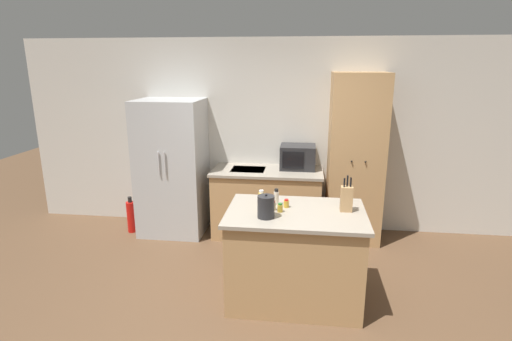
{
  "coord_description": "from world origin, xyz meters",
  "views": [
    {
      "loc": [
        0.35,
        -3.09,
        2.28
      ],
      "look_at": [
        -0.22,
        1.4,
        1.05
      ],
      "focal_mm": 28.0,
      "sensor_mm": 36.0,
      "label": 1
    }
  ],
  "objects_px": {
    "refrigerator": "(172,167)",
    "spice_bottle_amber_oil": "(280,208)",
    "spice_bottle_short_red": "(276,197)",
    "microwave": "(298,157)",
    "spice_bottle_pale_salt": "(261,198)",
    "knife_block": "(346,198)",
    "spice_bottle_orange_cap": "(273,206)",
    "spice_bottle_tall_dark": "(265,204)",
    "kettle": "(266,207)",
    "fire_extinguisher": "(131,216)",
    "pantry_cabinet": "(355,159)",
    "spice_bottle_green_herb": "(286,203)"
  },
  "relations": [
    {
      "from": "knife_block",
      "to": "spice_bottle_orange_cap",
      "type": "xyz_separation_m",
      "value": [
        -0.68,
        -0.06,
        -0.08
      ]
    },
    {
      "from": "refrigerator",
      "to": "spice_bottle_orange_cap",
      "type": "relative_size",
      "value": 19.34
    },
    {
      "from": "kettle",
      "to": "knife_block",
      "type": "bearing_deg",
      "value": 19.29
    },
    {
      "from": "microwave",
      "to": "spice_bottle_amber_oil",
      "type": "relative_size",
      "value": 5.4
    },
    {
      "from": "knife_block",
      "to": "spice_bottle_orange_cap",
      "type": "bearing_deg",
      "value": -174.65
    },
    {
      "from": "spice_bottle_short_red",
      "to": "spice_bottle_pale_salt",
      "type": "xyz_separation_m",
      "value": [
        -0.15,
        -0.01,
        -0.01
      ]
    },
    {
      "from": "knife_block",
      "to": "spice_bottle_short_red",
      "type": "height_order",
      "value": "knife_block"
    },
    {
      "from": "pantry_cabinet",
      "to": "fire_extinguisher",
      "type": "height_order",
      "value": "pantry_cabinet"
    },
    {
      "from": "spice_bottle_orange_cap",
      "to": "fire_extinguisher",
      "type": "bearing_deg",
      "value": 146.97
    },
    {
      "from": "knife_block",
      "to": "microwave",
      "type": "bearing_deg",
      "value": 107.47
    },
    {
      "from": "refrigerator",
      "to": "spice_bottle_amber_oil",
      "type": "relative_size",
      "value": 21.38
    },
    {
      "from": "spice_bottle_short_red",
      "to": "pantry_cabinet",
      "type": "bearing_deg",
      "value": 56.71
    },
    {
      "from": "spice_bottle_tall_dark",
      "to": "spice_bottle_orange_cap",
      "type": "bearing_deg",
      "value": 7.76
    },
    {
      "from": "spice_bottle_amber_oil",
      "to": "kettle",
      "type": "bearing_deg",
      "value": -127.25
    },
    {
      "from": "spice_bottle_tall_dark",
      "to": "kettle",
      "type": "distance_m",
      "value": 0.19
    },
    {
      "from": "refrigerator",
      "to": "spice_bottle_tall_dark",
      "type": "xyz_separation_m",
      "value": [
        1.41,
        -1.49,
        0.08
      ]
    },
    {
      "from": "knife_block",
      "to": "spice_bottle_orange_cap",
      "type": "height_order",
      "value": "knife_block"
    },
    {
      "from": "refrigerator",
      "to": "spice_bottle_pale_salt",
      "type": "relative_size",
      "value": 12.42
    },
    {
      "from": "refrigerator",
      "to": "knife_block",
      "type": "bearing_deg",
      "value": -33.1
    },
    {
      "from": "spice_bottle_amber_oil",
      "to": "spice_bottle_orange_cap",
      "type": "relative_size",
      "value": 0.9
    },
    {
      "from": "knife_block",
      "to": "spice_bottle_amber_oil",
      "type": "relative_size",
      "value": 4.07
    },
    {
      "from": "spice_bottle_tall_dark",
      "to": "kettle",
      "type": "bearing_deg",
      "value": -81.46
    },
    {
      "from": "spice_bottle_amber_oil",
      "to": "spice_bottle_orange_cap",
      "type": "bearing_deg",
      "value": 151.84
    },
    {
      "from": "spice_bottle_amber_oil",
      "to": "spice_bottle_short_red",
      "type": "bearing_deg",
      "value": 104.71
    },
    {
      "from": "microwave",
      "to": "fire_extinguisher",
      "type": "distance_m",
      "value": 2.43
    },
    {
      "from": "microwave",
      "to": "spice_bottle_orange_cap",
      "type": "xyz_separation_m",
      "value": [
        -0.19,
        -1.63,
        -0.1
      ]
    },
    {
      "from": "pantry_cabinet",
      "to": "spice_bottle_green_herb",
      "type": "relative_size",
      "value": 26.7
    },
    {
      "from": "pantry_cabinet",
      "to": "spice_bottle_pale_salt",
      "type": "bearing_deg",
      "value": -127.04
    },
    {
      "from": "refrigerator",
      "to": "spice_bottle_amber_oil",
      "type": "height_order",
      "value": "refrigerator"
    },
    {
      "from": "pantry_cabinet",
      "to": "spice_bottle_short_red",
      "type": "distance_m",
      "value": 1.66
    },
    {
      "from": "spice_bottle_pale_salt",
      "to": "refrigerator",
      "type": "bearing_deg",
      "value": 135.51
    },
    {
      "from": "microwave",
      "to": "spice_bottle_orange_cap",
      "type": "height_order",
      "value": "microwave"
    },
    {
      "from": "pantry_cabinet",
      "to": "refrigerator",
      "type": "bearing_deg",
      "value": -178.58
    },
    {
      "from": "spice_bottle_green_herb",
      "to": "spice_bottle_tall_dark",
      "type": "bearing_deg",
      "value": -151.94
    },
    {
      "from": "refrigerator",
      "to": "spice_bottle_short_red",
      "type": "distance_m",
      "value": 2.01
    },
    {
      "from": "spice_bottle_green_herb",
      "to": "kettle",
      "type": "height_order",
      "value": "kettle"
    },
    {
      "from": "refrigerator",
      "to": "pantry_cabinet",
      "type": "xyz_separation_m",
      "value": [
        2.42,
        0.06,
        0.17
      ]
    },
    {
      "from": "microwave",
      "to": "spice_bottle_short_red",
      "type": "xyz_separation_m",
      "value": [
        -0.17,
        -1.48,
        -0.07
      ]
    },
    {
      "from": "pantry_cabinet",
      "to": "spice_bottle_amber_oil",
      "type": "distance_m",
      "value": 1.8
    },
    {
      "from": "knife_block",
      "to": "spice_bottle_tall_dark",
      "type": "relative_size",
      "value": 2.54
    },
    {
      "from": "refrigerator",
      "to": "spice_bottle_tall_dark",
      "type": "bearing_deg",
      "value": -46.51
    },
    {
      "from": "microwave",
      "to": "spice_bottle_pale_salt",
      "type": "relative_size",
      "value": 3.14
    },
    {
      "from": "microwave",
      "to": "kettle",
      "type": "height_order",
      "value": "microwave"
    },
    {
      "from": "spice_bottle_pale_salt",
      "to": "knife_block",
      "type": "bearing_deg",
      "value": -5.55
    },
    {
      "from": "fire_extinguisher",
      "to": "spice_bottle_tall_dark",
      "type": "bearing_deg",
      "value": -34.2
    },
    {
      "from": "spice_bottle_amber_oil",
      "to": "spice_bottle_pale_salt",
      "type": "distance_m",
      "value": 0.27
    },
    {
      "from": "refrigerator",
      "to": "knife_block",
      "type": "relative_size",
      "value": 5.26
    },
    {
      "from": "spice_bottle_short_red",
      "to": "fire_extinguisher",
      "type": "bearing_deg",
      "value": 150.35
    },
    {
      "from": "spice_bottle_short_red",
      "to": "spice_bottle_orange_cap",
      "type": "xyz_separation_m",
      "value": [
        -0.02,
        -0.16,
        -0.03
      ]
    },
    {
      "from": "knife_block",
      "to": "spice_bottle_green_herb",
      "type": "distance_m",
      "value": 0.57
    }
  ]
}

